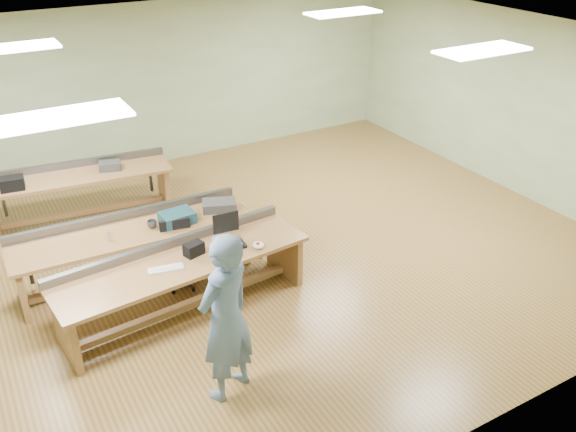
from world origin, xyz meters
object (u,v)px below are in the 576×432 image
object	(u,v)px
person	(226,318)
mug	(152,224)
drinks_can	(109,236)
camera_bag	(194,249)
workbench_back	(80,185)
laptop_base	(230,245)
parts_bin_teal	(177,218)
task_chair	(180,262)
workbench_front	(183,272)
workbench_mid	(134,241)
parts_bin_grey	(219,205)

from	to	relation	value
person	mug	world-z (taller)	person
drinks_can	mug	bearing A→B (deg)	5.10
camera_bag	drinks_can	bearing A→B (deg)	117.08
workbench_back	drinks_can	size ratio (longest dim) A/B	24.73
laptop_base	parts_bin_teal	distance (m)	0.98
laptop_base	task_chair	size ratio (longest dim) A/B	0.38
workbench_front	workbench_mid	world-z (taller)	same
workbench_back	parts_bin_teal	world-z (taller)	parts_bin_teal
workbench_mid	workbench_back	world-z (taller)	same
workbench_front	drinks_can	bearing A→B (deg)	119.38
parts_bin_teal	laptop_base	bearing A→B (deg)	-68.52
workbench_back	parts_bin_teal	bearing A→B (deg)	-64.61
parts_bin_teal	drinks_can	size ratio (longest dim) A/B	3.75
task_chair	workbench_mid	bearing A→B (deg)	145.48
laptop_base	drinks_can	size ratio (longest dim) A/B	2.91
workbench_mid	person	bearing A→B (deg)	-83.97
workbench_front	workbench_mid	bearing A→B (deg)	100.26
task_chair	parts_bin_teal	bearing A→B (deg)	77.69
task_chair	workbench_front	bearing A→B (deg)	-96.46
camera_bag	task_chair	xyz separation A→B (m)	(-0.01, 0.56, -0.50)
drinks_can	person	bearing A→B (deg)	-78.25
mug	laptop_base	bearing A→B (deg)	-53.81
task_chair	parts_bin_teal	size ratio (longest dim) A/B	2.04
laptop_base	workbench_mid	bearing A→B (deg)	136.23
laptop_base	task_chair	world-z (taller)	task_chair
workbench_front	parts_bin_teal	world-z (taller)	parts_bin_teal
workbench_mid	mug	distance (m)	0.35
workbench_mid	drinks_can	xyz separation A→B (m)	(-0.33, -0.14, 0.25)
person	drinks_can	xyz separation A→B (m)	(-0.51, 2.44, -0.14)
parts_bin_teal	mug	bearing A→B (deg)	172.39
person	task_chair	bearing A→B (deg)	-122.01
parts_bin_grey	mug	world-z (taller)	parts_bin_grey
workbench_mid	task_chair	size ratio (longest dim) A/B	3.54
workbench_mid	parts_bin_teal	world-z (taller)	parts_bin_teal
person	camera_bag	world-z (taller)	person
parts_bin_teal	drinks_can	distance (m)	0.92
parts_bin_teal	workbench_back	bearing A→B (deg)	108.99
workbench_back	task_chair	bearing A→B (deg)	-69.20
workbench_back	camera_bag	world-z (taller)	camera_bag
camera_bag	person	bearing A→B (deg)	-116.21
laptop_base	mug	bearing A→B (deg)	130.38
workbench_mid	drinks_can	world-z (taller)	drinks_can
parts_bin_teal	parts_bin_grey	bearing A→B (deg)	6.77
camera_bag	parts_bin_teal	size ratio (longest dim) A/B	0.53
laptop_base	drinks_can	distance (m)	1.56
workbench_mid	task_chair	world-z (taller)	task_chair
workbench_front	task_chair	bearing A→B (deg)	68.58
workbench_mid	parts_bin_grey	distance (m)	1.26
workbench_back	laptop_base	xyz separation A→B (m)	(1.15, -3.20, 0.21)
workbench_front	workbench_back	xyz separation A→B (m)	(-0.50, 3.19, -0.01)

